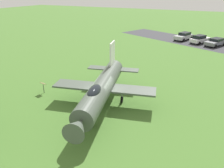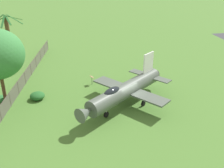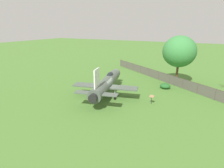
# 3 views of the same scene
# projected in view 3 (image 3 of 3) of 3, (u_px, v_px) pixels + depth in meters

# --- Properties ---
(ground_plane) EXTENTS (200.00, 200.00, 0.00)m
(ground_plane) POSITION_uv_depth(u_px,v_px,m) (106.00, 96.00, 26.74)
(ground_plane) COLOR #47722D
(display_jet) EXTENTS (12.53, 9.28, 4.88)m
(display_jet) POSITION_uv_depth(u_px,v_px,m) (107.00, 83.00, 26.53)
(display_jet) COLOR #4C564C
(display_jet) RESTS_ON ground_plane
(shade_tree) EXTENTS (5.56, 5.41, 8.22)m
(shade_tree) POSITION_uv_depth(u_px,v_px,m) (179.00, 52.00, 30.34)
(shade_tree) COLOR brown
(shade_tree) RESTS_ON ground_plane
(perimeter_fence) EXTENTS (21.05, 30.27, 1.64)m
(perimeter_fence) POSITION_uv_depth(u_px,v_px,m) (176.00, 81.00, 30.87)
(perimeter_fence) COLOR #4C4238
(perimeter_fence) RESTS_ON ground_plane
(shrub_near_fence) EXTENTS (1.18, 1.30, 0.72)m
(shrub_near_fence) POSITION_uv_depth(u_px,v_px,m) (180.00, 82.00, 31.92)
(shrub_near_fence) COLOR #2D7033
(shrub_near_fence) RESTS_ON ground_plane
(shrub_by_tree) EXTENTS (1.64, 1.65, 0.83)m
(shrub_by_tree) POSITION_uv_depth(u_px,v_px,m) (165.00, 86.00, 29.77)
(shrub_by_tree) COLOR #235B26
(shrub_by_tree) RESTS_ON ground_plane
(info_plaque) EXTENTS (0.54, 0.69, 1.14)m
(info_plaque) POSITION_uv_depth(u_px,v_px,m) (152.00, 98.00, 23.76)
(info_plaque) COLOR #333333
(info_plaque) RESTS_ON ground_plane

